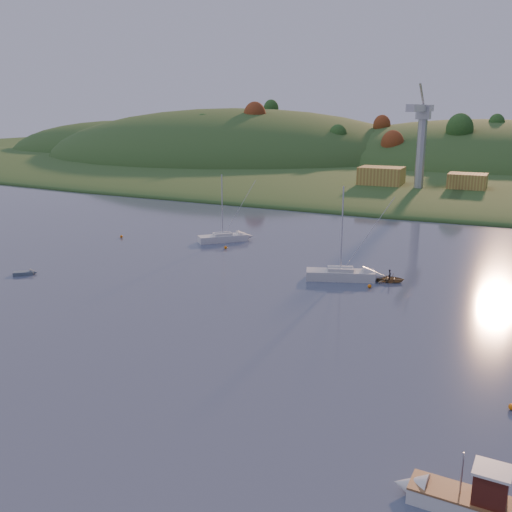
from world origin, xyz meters
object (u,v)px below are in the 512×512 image
at_px(canoe, 389,279).
at_px(red_tender, 359,273).
at_px(sailboat_far, 340,274).
at_px(grey_dinghy, 28,273).
at_px(sailboat_near, 223,237).
at_px(fishing_boat, 452,493).

distance_m(canoe, red_tender, 4.61).
bearing_deg(red_tender, sailboat_far, -110.73).
distance_m(red_tender, grey_dinghy, 44.84).
xyz_separation_m(sailboat_near, red_tender, (26.17, -9.75, -0.45)).
relative_size(red_tender, grey_dinghy, 1.31).
xyz_separation_m(red_tender, grey_dinghy, (-40.70, -18.81, -0.05)).
height_order(sailboat_near, canoe, sailboat_near).
xyz_separation_m(canoe, grey_dinghy, (-45.11, -17.43, -0.16)).
bearing_deg(sailboat_near, fishing_boat, -94.93).
relative_size(sailboat_near, red_tender, 2.77).
distance_m(sailboat_far, grey_dinghy, 42.04).
relative_size(sailboat_near, grey_dinghy, 3.63).
bearing_deg(grey_dinghy, fishing_boat, -61.19).
bearing_deg(sailboat_near, grey_dinghy, -161.07).
bearing_deg(red_tender, grey_dinghy, -148.04).
bearing_deg(canoe, grey_dinghy, 102.23).
height_order(canoe, grey_dinghy, grey_dinghy).
bearing_deg(grey_dinghy, red_tender, -13.46).
bearing_deg(fishing_boat, sailboat_far, -61.72).
relative_size(canoe, red_tender, 0.92).
bearing_deg(canoe, red_tender, 63.80).
relative_size(fishing_boat, grey_dinghy, 2.09).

